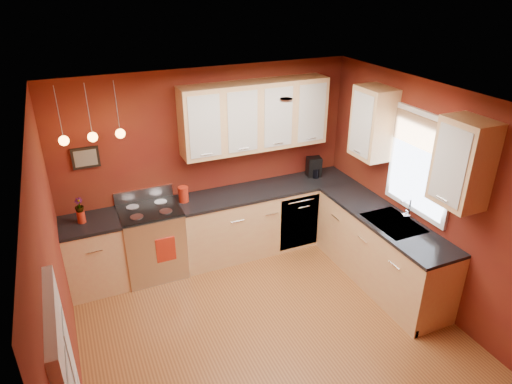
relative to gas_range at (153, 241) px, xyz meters
name	(u,v)px	position (x,y,z in m)	size (l,w,h in m)	color
floor	(276,340)	(0.92, -1.80, -0.48)	(4.20, 4.20, 0.00)	#965C2B
ceiling	(281,109)	(0.92, -1.80, 2.12)	(4.00, 4.20, 0.02)	silver
wall_back	(210,164)	(0.92, 0.30, 0.82)	(4.00, 0.02, 2.60)	maroon
wall_left	(59,291)	(-1.08, -1.80, 0.82)	(0.02, 4.20, 2.60)	maroon
wall_right	(436,202)	(2.92, -1.80, 0.82)	(0.02, 4.20, 2.60)	maroon
base_cabinets_back_left	(95,256)	(-0.73, 0.00, -0.03)	(0.70, 0.60, 0.90)	#DAB875
base_cabinets_back_right	(267,218)	(1.65, 0.00, -0.03)	(2.54, 0.60, 0.90)	#DAB875
base_cabinets_right	(381,251)	(2.62, -1.35, -0.03)	(0.60, 2.10, 0.90)	#DAB875
counter_back_left	(89,223)	(-0.73, 0.00, 0.44)	(0.70, 0.62, 0.04)	black
counter_back_right	(267,189)	(1.65, 0.00, 0.44)	(2.54, 0.62, 0.04)	black
counter_right	(385,218)	(2.62, -1.35, 0.44)	(0.62, 2.10, 0.04)	black
gas_range	(153,241)	(0.00, 0.00, 0.00)	(0.76, 0.64, 1.11)	silver
dishwasher_front	(299,222)	(2.02, -0.29, -0.03)	(0.60, 0.02, 0.80)	silver
sink	(393,224)	(2.62, -1.50, 0.43)	(0.50, 0.70, 0.33)	#95969A
window	(421,161)	(2.89, -1.50, 1.21)	(0.06, 1.02, 1.22)	white
upper_cabinets_back	(255,116)	(1.52, 0.12, 1.47)	(2.00, 0.35, 0.90)	#DAB875
upper_cabinets_right	(413,141)	(2.75, -1.48, 1.47)	(0.35, 1.95, 0.90)	#DAB875
wall_picture	(86,158)	(-0.63, 0.28, 1.17)	(0.32, 0.03, 0.26)	black
pendant_lights	(93,136)	(-0.53, -0.05, 1.53)	(0.71, 0.11, 0.66)	#95969A
red_canister	(183,194)	(0.47, 0.06, 0.56)	(0.14, 0.14, 0.21)	#B32613
red_vase	(81,217)	(-0.80, 0.02, 0.54)	(0.10, 0.10, 0.15)	#B32613
flowers	(79,206)	(-0.80, 0.02, 0.69)	(0.11, 0.11, 0.19)	#B32613
coffee_maker	(314,168)	(2.44, 0.09, 0.59)	(0.23, 0.23, 0.29)	black
soap_pump	(406,217)	(2.74, -1.56, 0.54)	(0.08, 0.08, 0.17)	white
dish_towel	(166,250)	(0.10, -0.33, 0.04)	(0.24, 0.02, 0.33)	#B32613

